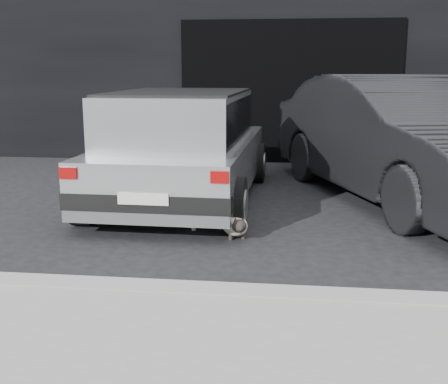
# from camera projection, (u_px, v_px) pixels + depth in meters

# --- Properties ---
(ground) EXTENTS (80.00, 80.00, 0.00)m
(ground) POSITION_uv_depth(u_px,v_px,m) (202.00, 214.00, 6.83)
(ground) COLOR black
(ground) RESTS_ON ground
(building_facade) EXTENTS (34.00, 4.00, 5.00)m
(building_facade) POSITION_uv_depth(u_px,v_px,m) (292.00, 32.00, 11.99)
(building_facade) COLOR black
(building_facade) RESTS_ON ground
(garage_opening) EXTENTS (4.00, 0.10, 2.60)m
(garage_opening) POSITION_uv_depth(u_px,v_px,m) (290.00, 93.00, 10.30)
(garage_opening) COLOR black
(garage_opening) RESTS_ON ground
(curb) EXTENTS (18.00, 0.25, 0.12)m
(curb) POSITION_uv_depth(u_px,v_px,m) (280.00, 298.00, 4.18)
(curb) COLOR gray
(curb) RESTS_ON ground
(silver_hatchback) EXTENTS (2.04, 3.99, 1.45)m
(silver_hatchback) POSITION_uv_depth(u_px,v_px,m) (183.00, 142.00, 7.32)
(silver_hatchback) COLOR #AAACAF
(silver_hatchback) RESTS_ON ground
(second_car) EXTENTS (3.38, 5.33, 1.66)m
(second_car) POSITION_uv_depth(u_px,v_px,m) (403.00, 139.00, 7.38)
(second_car) COLOR black
(second_car) RESTS_ON ground
(cat_siamese) EXTENTS (0.41, 0.75, 0.27)m
(cat_siamese) POSITION_uv_depth(u_px,v_px,m) (235.00, 225.00, 5.90)
(cat_siamese) COLOR beige
(cat_siamese) RESTS_ON ground
(cat_white) EXTENTS (0.77, 0.44, 0.38)m
(cat_white) POSITION_uv_depth(u_px,v_px,m) (210.00, 211.00, 6.21)
(cat_white) COLOR silver
(cat_white) RESTS_ON ground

